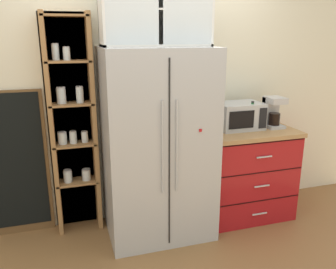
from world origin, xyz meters
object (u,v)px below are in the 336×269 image
at_px(refrigerator, 158,145).
at_px(chalkboard_menu, 14,165).
at_px(microwave, 239,116).
at_px(mug_charcoal, 252,125).
at_px(mug_cream, 214,128).
at_px(coffee_maker, 273,112).
at_px(bottle_green, 252,117).

height_order(refrigerator, chalkboard_menu, refrigerator).
relative_size(refrigerator, chalkboard_menu, 1.27).
bearing_deg(microwave, refrigerator, -173.41).
xyz_separation_m(mug_charcoal, mug_cream, (-0.38, 0.05, -0.01)).
bearing_deg(mug_cream, coffee_maker, 0.94).
bearing_deg(microwave, coffee_maker, -6.76).
bearing_deg(mug_charcoal, coffee_maker, 12.78).
height_order(microwave, chalkboard_menu, chalkboard_menu).
bearing_deg(microwave, mug_charcoal, -50.08).
relative_size(mug_charcoal, mug_cream, 1.09).
height_order(refrigerator, mug_charcoal, refrigerator).
relative_size(microwave, bottle_green, 1.53).
distance_m(microwave, bottle_green, 0.13).
height_order(coffee_maker, mug_cream, coffee_maker).
bearing_deg(coffee_maker, microwave, 173.24).
xyz_separation_m(microwave, mug_charcoal, (0.09, -0.10, -0.08)).
distance_m(microwave, chalkboard_menu, 2.19).
height_order(refrigerator, microwave, refrigerator).
xyz_separation_m(microwave, chalkboard_menu, (-2.14, 0.24, -0.37)).
bearing_deg(mug_charcoal, refrigerator, 179.88).
bearing_deg(mug_charcoal, mug_cream, 172.51).
relative_size(microwave, mug_charcoal, 3.66).
bearing_deg(mug_charcoal, chalkboard_menu, 171.35).
bearing_deg(microwave, bottle_green, -48.88).
height_order(mug_charcoal, bottle_green, bottle_green).
distance_m(refrigerator, bottle_green, 0.98).
bearing_deg(coffee_maker, bottle_green, -168.53).
height_order(refrigerator, coffee_maker, refrigerator).
distance_m(coffee_maker, mug_cream, 0.66).
xyz_separation_m(coffee_maker, mug_cream, (-0.65, -0.01, -0.11)).
distance_m(refrigerator, mug_cream, 0.59).
relative_size(mug_cream, chalkboard_menu, 0.08).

